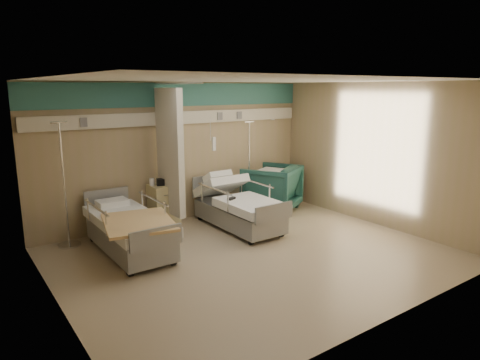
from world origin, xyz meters
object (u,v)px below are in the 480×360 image
(iv_stand_left, at_px, (67,221))
(bedside_cabinet, at_px, (164,206))
(visitor_armchair, at_px, (272,188))
(iv_stand_right, at_px, (249,194))
(bed_right, at_px, (238,212))
(bed_left, at_px, (130,234))

(iv_stand_left, bearing_deg, bedside_cabinet, -0.51)
(bedside_cabinet, distance_m, visitor_armchair, 2.50)
(visitor_armchair, distance_m, iv_stand_right, 0.54)
(bed_right, xyz_separation_m, iv_stand_left, (-2.95, 0.92, 0.12))
(visitor_armchair, bearing_deg, bed_right, -4.22)
(bed_right, relative_size, iv_stand_left, 1.01)
(bedside_cabinet, xyz_separation_m, visitor_armchair, (2.48, -0.30, 0.08))
(iv_stand_right, bearing_deg, visitor_armchair, -21.29)
(bed_right, distance_m, iv_stand_right, 1.16)
(bedside_cabinet, relative_size, iv_stand_right, 0.43)
(bed_left, height_order, visitor_armchair, visitor_armchair)
(bed_left, bearing_deg, iv_stand_right, 14.59)
(visitor_armchair, bearing_deg, bedside_cabinet, -35.39)
(bed_right, height_order, iv_stand_right, iv_stand_right)
(visitor_armchair, height_order, iv_stand_left, iv_stand_left)
(bedside_cabinet, bearing_deg, bed_right, -38.05)
(visitor_armchair, bearing_deg, iv_stand_left, -32.72)
(bed_left, relative_size, iv_stand_left, 1.01)
(bed_right, height_order, visitor_armchair, visitor_armchair)
(visitor_armchair, relative_size, iv_stand_left, 0.52)
(visitor_armchair, distance_m, iv_stand_left, 4.29)
(iv_stand_right, distance_m, iv_stand_left, 3.79)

